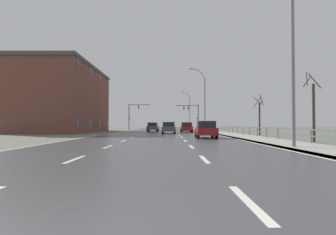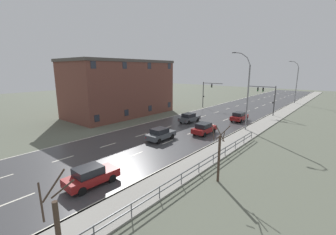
% 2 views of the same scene
% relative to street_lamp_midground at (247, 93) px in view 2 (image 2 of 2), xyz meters
% --- Properties ---
extents(ground_plane, '(160.00, 160.00, 0.12)m').
position_rel_street_lamp_midground_xyz_m(ground_plane, '(-7.41, 1.91, -5.55)').
color(ground_plane, '#5B6051').
extents(road_asphalt_strip, '(14.00, 120.00, 0.03)m').
position_rel_street_lamp_midground_xyz_m(road_asphalt_strip, '(-7.41, 13.91, -5.48)').
color(road_asphalt_strip, '#3D3D3F').
rests_on(road_asphalt_strip, ground).
extents(sidewalk_right, '(3.00, 120.00, 0.12)m').
position_rel_street_lamp_midground_xyz_m(sidewalk_right, '(1.01, 13.91, -5.43)').
color(sidewalk_right, gray).
rests_on(sidewalk_right, ground).
extents(guardrail, '(0.07, 35.63, 1.00)m').
position_rel_street_lamp_midground_xyz_m(guardrail, '(2.44, -21.57, -4.78)').
color(guardrail, '#515459').
rests_on(guardrail, ground).
extents(street_lamp_midground, '(2.83, 0.24, 11.29)m').
position_rel_street_lamp_midground_xyz_m(street_lamp_midground, '(0.00, 0.00, 0.00)').
color(street_lamp_midground, slate).
rests_on(street_lamp_midground, ground).
extents(street_lamp_distant, '(2.42, 0.24, 10.94)m').
position_rel_street_lamp_midground_xyz_m(street_lamp_distant, '(0.04, 34.27, -0.12)').
color(street_lamp_distant, slate).
rests_on(street_lamp_distant, ground).
extents(traffic_signal_right, '(5.10, 0.36, 5.77)m').
position_rel_street_lamp_midground_xyz_m(traffic_signal_right, '(-0.79, 13.32, -1.51)').
color(traffic_signal_right, '#38383A').
rests_on(traffic_signal_right, ground).
extents(traffic_signal_left, '(4.93, 0.36, 5.99)m').
position_rel_street_lamp_midground_xyz_m(traffic_signal_left, '(-14.43, 13.61, -1.56)').
color(traffic_signal_left, '#38383A').
rests_on(traffic_signal_left, ground).
extents(car_mid_centre, '(1.85, 4.10, 1.57)m').
position_rel_street_lamp_midground_xyz_m(car_mid_centre, '(-6.31, -11.62, -4.69)').
color(car_mid_centre, '#474C51').
rests_on(car_mid_centre, ground).
extents(car_far_left, '(2.01, 4.19, 1.57)m').
position_rel_street_lamp_midground_xyz_m(car_far_left, '(-9.03, -1.22, -4.69)').
color(car_far_left, '#474C51').
rests_on(car_far_left, ground).
extents(car_distant, '(1.85, 4.11, 1.57)m').
position_rel_street_lamp_midground_xyz_m(car_distant, '(-3.49, -5.69, -4.69)').
color(car_distant, maroon).
rests_on(car_distant, ground).
extents(car_near_right, '(1.93, 4.15, 1.57)m').
position_rel_street_lamp_midground_xyz_m(car_near_right, '(-2.92, -23.50, -4.69)').
color(car_near_right, maroon).
rests_on(car_near_right, ground).
extents(car_near_left, '(1.86, 4.11, 1.57)m').
position_rel_street_lamp_midground_xyz_m(car_near_left, '(-2.91, 5.13, -4.69)').
color(car_near_left, maroon).
rests_on(car_near_left, ground).
extents(brick_building, '(10.65, 20.46, 10.57)m').
position_rel_street_lamp_midground_xyz_m(brick_building, '(-23.48, -4.19, -0.19)').
color(brick_building, brown).
rests_on(brick_building, ground).
extents(bare_tree_mid, '(1.28, 1.43, 4.73)m').
position_rel_street_lamp_midground_xyz_m(bare_tree_mid, '(4.33, -16.66, -3.27)').
color(bare_tree_mid, '#423328').
rests_on(bare_tree_mid, ground).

